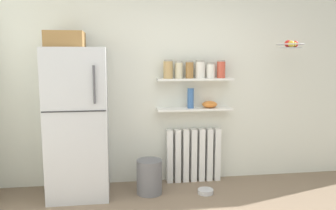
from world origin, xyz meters
TOP-DOWN VIEW (x-y plane):
  - back_wall at (0.00, 2.05)m, footprint 7.04×0.10m
  - refrigerator at (-1.17, 1.68)m, footprint 0.68×0.68m
  - radiator at (0.24, 1.92)m, footprint 0.70×0.12m
  - wall_shelf_lower at (0.24, 1.89)m, footprint 0.94×0.22m
  - wall_shelf_upper at (0.24, 1.89)m, footprint 0.94×0.22m
  - storage_jar_0 at (-0.09, 1.89)m, footprint 0.11×0.11m
  - storage_jar_1 at (0.04, 1.89)m, footprint 0.09×0.09m
  - storage_jar_2 at (0.17, 1.89)m, footprint 0.10×0.10m
  - storage_jar_3 at (0.31, 1.89)m, footprint 0.12×0.12m
  - storage_jar_4 at (0.44, 1.89)m, footprint 0.11×0.11m
  - storage_jar_5 at (0.58, 1.89)m, footprint 0.10×0.10m
  - vase at (0.19, 1.89)m, footprint 0.08×0.08m
  - shelf_bowl at (0.44, 1.89)m, footprint 0.19×0.19m
  - trash_bin at (-0.36, 1.58)m, footprint 0.30×0.30m
  - pet_food_bowl at (0.29, 1.48)m, footprint 0.19×0.19m
  - hanging_fruit_basket at (1.34, 1.61)m, footprint 0.33×0.33m

SIDE VIEW (x-z plane):
  - pet_food_bowl at x=0.29m, z-range 0.00..0.05m
  - trash_bin at x=-0.36m, z-range 0.00..0.41m
  - radiator at x=0.24m, z-range 0.00..0.68m
  - refrigerator at x=-1.17m, z-range -0.05..1.83m
  - wall_shelf_lower at x=0.24m, z-range 0.94..0.96m
  - shelf_bowl at x=0.44m, z-range 0.96..1.05m
  - vase at x=0.19m, z-range 0.96..1.21m
  - back_wall at x=0.00m, z-range 0.00..2.60m
  - wall_shelf_upper at x=0.24m, z-range 1.31..1.34m
  - storage_jar_4 at x=0.44m, z-range 1.34..1.53m
  - storage_jar_1 at x=0.04m, z-range 1.34..1.55m
  - storage_jar_2 at x=0.17m, z-range 1.34..1.55m
  - storage_jar_3 at x=0.31m, z-range 1.34..1.56m
  - storage_jar_5 at x=0.58m, z-range 1.34..1.56m
  - storage_jar_0 at x=-0.09m, z-range 1.34..1.57m
  - hanging_fruit_basket at x=1.34m, z-range 1.69..1.79m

